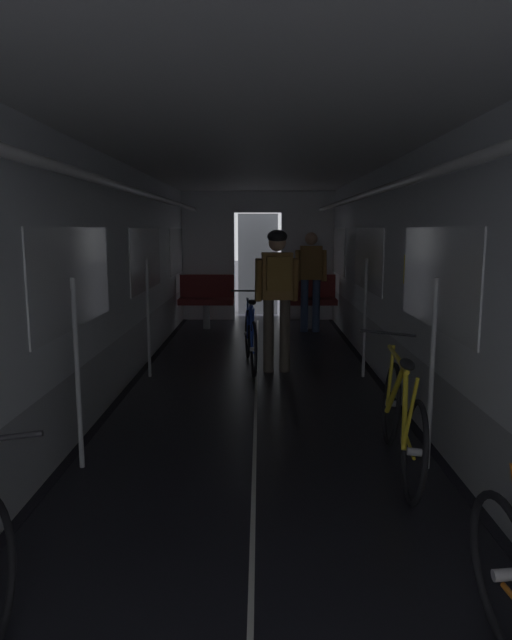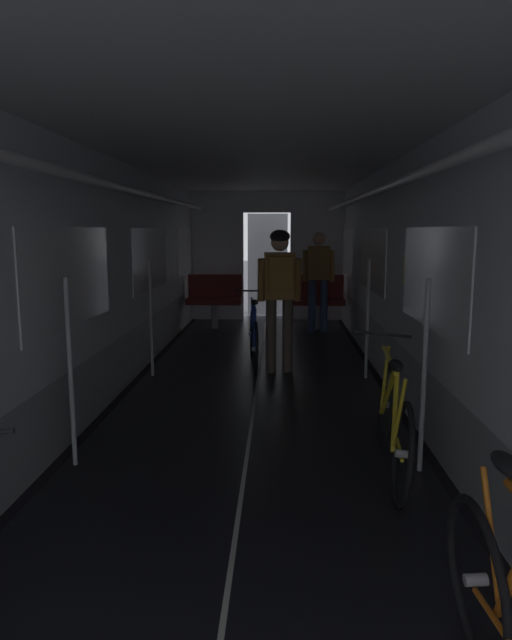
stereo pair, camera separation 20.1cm
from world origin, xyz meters
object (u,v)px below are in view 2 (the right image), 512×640
object	(u,v)px
person_cyclist_aisle	(280,285)
person_standing_near_bench	(318,275)
bicycle_blue_in_aisle	(254,337)
bench_seat_far_left	(215,296)
bicycle_yellow	(393,420)
bench_seat_far_right	(316,296)

from	to	relation	value
person_cyclist_aisle	person_standing_near_bench	bearing A→B (deg)	76.76
bicycle_blue_in_aisle	person_standing_near_bench	bearing A→B (deg)	68.69
bench_seat_far_left	bicycle_yellow	xyz separation A→B (m)	(1.97, -5.99, -0.18)
bicycle_blue_in_aisle	person_standing_near_bench	world-z (taller)	person_standing_near_bench
bicycle_blue_in_aisle	bench_seat_far_left	bearing A→B (deg)	105.97
bicycle_blue_in_aisle	bicycle_yellow	bearing A→B (deg)	-69.83
bench_seat_far_left	bicycle_yellow	distance (m)	6.31
person_standing_near_bench	bench_seat_far_right	bearing A→B (deg)	90.41
bench_seat_far_right	person_cyclist_aisle	size ratio (longest dim) A/B	0.57
person_cyclist_aisle	bicycle_blue_in_aisle	distance (m)	0.81
person_cyclist_aisle	bicycle_blue_in_aisle	size ratio (longest dim) A/B	1.03
bench_seat_far_left	person_cyclist_aisle	xyz separation A→B (m)	(1.15, -3.15, 0.50)
person_cyclist_aisle	person_standing_near_bench	world-z (taller)	person_cyclist_aisle
bench_seat_far_left	bicycle_blue_in_aisle	world-z (taller)	bench_seat_far_left
person_standing_near_bench	bicycle_blue_in_aisle	bearing A→B (deg)	-111.31
bicycle_blue_in_aisle	person_standing_near_bench	size ratio (longest dim) A/B	1.00
bench_seat_far_left	person_cyclist_aisle	size ratio (longest dim) A/B	0.57
bench_seat_far_left	bench_seat_far_right	world-z (taller)	same
person_cyclist_aisle	bench_seat_far_left	bearing A→B (deg)	110.09
bench_seat_far_right	bicycle_yellow	world-z (taller)	bench_seat_far_right
person_cyclist_aisle	bicycle_blue_in_aisle	xyz separation A→B (m)	(-0.33, 0.26, -0.69)
bench_seat_far_left	bicycle_yellow	world-z (taller)	bench_seat_far_left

